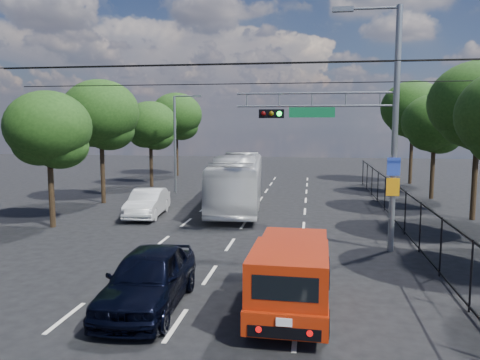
% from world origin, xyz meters
% --- Properties ---
extents(ground, '(120.00, 120.00, 0.00)m').
position_xyz_m(ground, '(0.00, 0.00, 0.00)').
color(ground, black).
rests_on(ground, ground).
extents(lane_markings, '(6.12, 38.00, 0.01)m').
position_xyz_m(lane_markings, '(-0.00, 14.00, 0.01)').
color(lane_markings, beige).
rests_on(lane_markings, ground).
extents(signal_mast, '(6.43, 0.39, 9.50)m').
position_xyz_m(signal_mast, '(5.28, 7.99, 5.24)').
color(signal_mast, slate).
rests_on(signal_mast, ground).
extents(streetlight_left, '(2.09, 0.22, 7.08)m').
position_xyz_m(streetlight_left, '(-6.33, 22.00, 3.94)').
color(streetlight_left, slate).
rests_on(streetlight_left, ground).
extents(utility_wires, '(22.00, 5.04, 0.74)m').
position_xyz_m(utility_wires, '(0.00, 8.83, 7.23)').
color(utility_wires, black).
rests_on(utility_wires, ground).
extents(fence_right, '(0.06, 34.03, 2.00)m').
position_xyz_m(fence_right, '(7.60, 12.17, 1.03)').
color(fence_right, black).
rests_on(fence_right, ground).
extents(tree_right_c, '(5.10, 5.10, 8.29)m').
position_xyz_m(tree_right_c, '(11.82, 15.02, 5.73)').
color(tree_right_c, black).
rests_on(tree_right_c, ground).
extents(tree_right_d, '(4.32, 4.32, 7.02)m').
position_xyz_m(tree_right_d, '(11.42, 22.02, 4.85)').
color(tree_right_d, black).
rests_on(tree_right_d, ground).
extents(tree_right_e, '(5.28, 5.28, 8.58)m').
position_xyz_m(tree_right_e, '(11.62, 30.02, 5.94)').
color(tree_right_e, black).
rests_on(tree_right_e, ground).
extents(tree_left_b, '(4.08, 4.08, 6.63)m').
position_xyz_m(tree_left_b, '(-9.18, 10.02, 4.58)').
color(tree_left_b, black).
rests_on(tree_left_b, ground).
extents(tree_left_c, '(4.80, 4.80, 7.80)m').
position_xyz_m(tree_left_c, '(-9.78, 17.02, 5.40)').
color(tree_left_c, black).
rests_on(tree_left_c, ground).
extents(tree_left_d, '(4.20, 4.20, 6.83)m').
position_xyz_m(tree_left_d, '(-9.38, 25.02, 4.72)').
color(tree_left_d, black).
rests_on(tree_left_d, ground).
extents(tree_left_e, '(4.92, 4.92, 7.99)m').
position_xyz_m(tree_left_e, '(-9.58, 33.02, 5.53)').
color(tree_left_e, black).
rests_on(tree_left_e, ground).
extents(red_pickup, '(2.08, 5.36, 1.97)m').
position_xyz_m(red_pickup, '(2.85, 1.32, 1.05)').
color(red_pickup, black).
rests_on(red_pickup, ground).
extents(navy_hatchback, '(2.14, 4.92, 1.65)m').
position_xyz_m(navy_hatchback, '(-1.07, 1.02, 0.83)').
color(navy_hatchback, black).
rests_on(navy_hatchback, ground).
extents(white_bus, '(3.67, 11.62, 3.18)m').
position_xyz_m(white_bus, '(-1.06, 16.64, 1.59)').
color(white_bus, silver).
rests_on(white_bus, ground).
extents(white_van, '(2.00, 4.66, 1.49)m').
position_xyz_m(white_van, '(-5.50, 13.23, 0.75)').
color(white_van, silver).
rests_on(white_van, ground).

